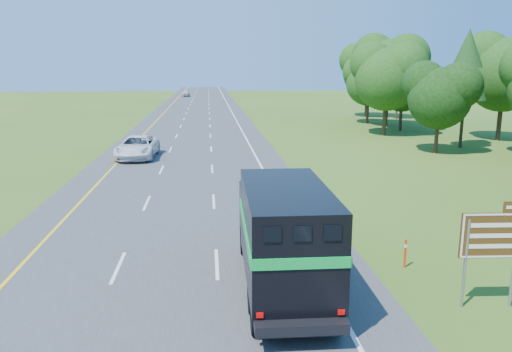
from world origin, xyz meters
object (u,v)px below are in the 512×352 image
object	(u,v)px
white_suv	(137,147)
exit_sign	(493,240)
horse_truck	(283,233)
far_car	(186,93)

from	to	relation	value
white_suv	exit_sign	xyz separation A→B (m)	(14.35, -27.40, 1.28)
horse_truck	far_car	bearing A→B (deg)	95.07
horse_truck	white_suv	size ratio (longest dim) A/B	1.30
horse_truck	white_suv	distance (m)	26.86
white_suv	far_car	distance (m)	85.88
exit_sign	horse_truck	bearing A→B (deg)	166.93
horse_truck	far_car	world-z (taller)	horse_truck
far_car	exit_sign	distance (m)	114.14
horse_truck	exit_sign	bearing A→B (deg)	-15.55
far_car	horse_truck	bearing A→B (deg)	-82.52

